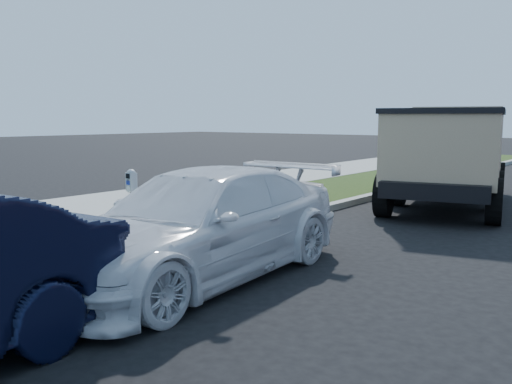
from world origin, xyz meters
The scene contains 5 objects.
ground centered at (0.00, 0.00, 0.00)m, with size 120.00×120.00×0.00m, color black.
streetside centered at (-5.57, 2.00, 0.07)m, with size 6.12×50.00×0.15m.
parking_meter centered at (-2.67, -0.45, 1.04)m, with size 0.19×0.15×1.28m.
white_wagon centered at (-1.18, -0.49, 0.73)m, with size 2.06×5.06×1.47m, color white.
dump_truck centered at (-0.72, 8.07, 1.39)m, with size 3.74×6.68×2.48m.
Camera 1 is at (3.86, -5.69, 2.16)m, focal length 38.00 mm.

